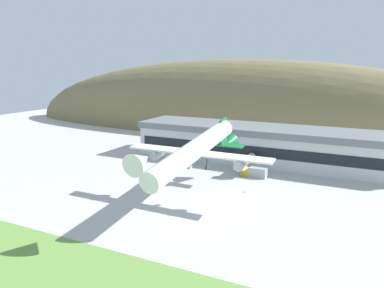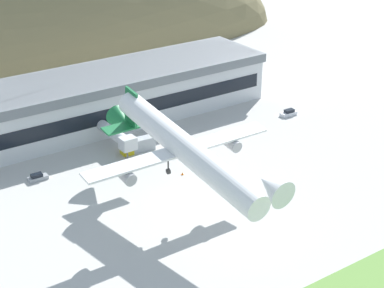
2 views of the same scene
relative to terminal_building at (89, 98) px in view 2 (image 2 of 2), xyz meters
name	(u,v)px [view 2 (image 2 of 2)]	position (x,y,z in m)	size (l,w,h in m)	color
ground_plane	(183,201)	(-1.94, -44.23, -7.26)	(395.20, 395.20, 0.00)	#B7B5AF
terminal_building	(89,98)	(0.00, 0.00, 0.00)	(95.60, 20.84, 12.82)	silver
jetway_0	(118,136)	(-1.84, -17.60, -3.27)	(3.38, 13.91, 5.43)	silver
cargo_airplane	(183,148)	(-4.68, -48.35, 6.56)	(38.68, 52.82, 11.12)	white
service_car_0	(289,113)	(44.98, -23.41, -6.60)	(4.58, 2.00, 1.60)	silver
service_car_1	(38,177)	(-22.17, -19.74, -6.67)	(4.21, 1.82, 1.44)	#999EA3
fuel_truck	(138,145)	(2.13, -19.77, -5.80)	(8.17, 2.98, 3.05)	gold
traffic_cone_0	(182,174)	(3.99, -35.07, -6.98)	(0.52, 0.52, 0.58)	orange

